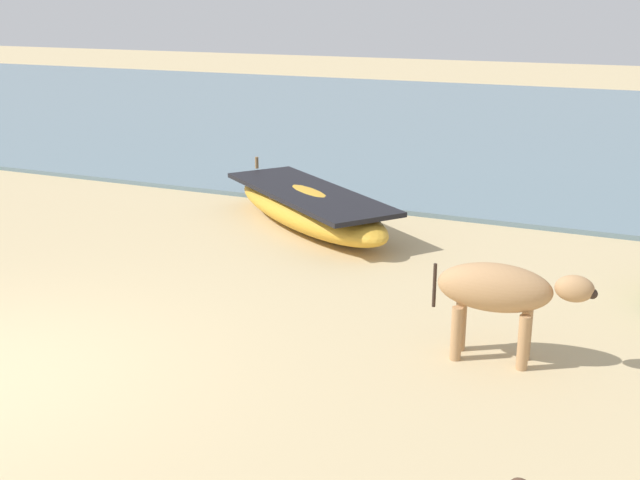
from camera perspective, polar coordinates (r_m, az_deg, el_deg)
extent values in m
cube|color=slate|center=(22.98, 9.34, 8.43)|extent=(60.00, 20.00, 0.08)
ellipsoid|color=gold|center=(12.25, -0.83, 2.28)|extent=(3.97, 3.39, 0.58)
cube|color=black|center=(12.19, -0.83, 3.41)|extent=(3.56, 3.08, 0.07)
cube|color=olive|center=(12.47, -1.50, 3.30)|extent=(0.70, 0.88, 0.04)
cylinder|color=olive|center=(13.79, -4.58, 5.58)|extent=(0.06, 0.06, 0.20)
ellipsoid|color=tan|center=(7.80, 12.46, -3.36)|extent=(1.13, 0.52, 0.48)
ellipsoid|color=tan|center=(7.73, 17.88, -3.36)|extent=(0.38, 0.25, 0.26)
sphere|color=#2D2119|center=(7.74, 19.04, -3.69)|extent=(0.11, 0.11, 0.10)
cylinder|color=tan|center=(8.06, 14.63, -6.51)|extent=(0.11, 0.11, 0.55)
cylinder|color=tan|center=(7.84, 14.45, -7.19)|extent=(0.11, 0.11, 0.55)
cylinder|color=tan|center=(8.13, 10.11, -6.01)|extent=(0.11, 0.11, 0.55)
cylinder|color=tan|center=(7.91, 9.81, -6.66)|extent=(0.11, 0.11, 0.55)
cylinder|color=#2D2119|center=(7.90, 8.26, -3.25)|extent=(0.04, 0.04, 0.45)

